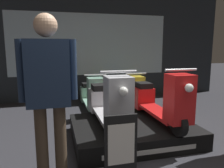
# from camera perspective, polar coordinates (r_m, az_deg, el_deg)

# --- Properties ---
(shop_wall_back) EXTENTS (8.06, 0.09, 3.20)m
(shop_wall_back) POSITION_cam_1_polar(r_m,az_deg,el_deg) (6.30, -5.63, 10.65)
(shop_wall_back) COLOR #23282D
(shop_wall_back) RESTS_ON ground_plane
(display_platform) EXTENTS (1.91, 1.45, 0.27)m
(display_platform) POSITION_cam_1_polar(r_m,az_deg,el_deg) (3.66, 5.43, -12.06)
(display_platform) COLOR black
(display_platform) RESTS_ON ground_plane
(scooter_display_left) EXTENTS (0.46, 1.71, 0.93)m
(scooter_display_left) POSITION_cam_1_polar(r_m,az_deg,el_deg) (3.33, -1.12, -5.23)
(scooter_display_left) COLOR black
(scooter_display_left) RESTS_ON display_platform
(scooter_display_right) EXTENTS (0.46, 1.71, 0.93)m
(scooter_display_right) POSITION_cam_1_polar(r_m,az_deg,el_deg) (3.63, 12.28, -4.23)
(scooter_display_right) COLOR black
(scooter_display_right) RESTS_ON display_platform
(scooter_backrow_0) EXTENTS (0.46, 1.71, 0.93)m
(scooter_backrow_0) POSITION_cam_1_polar(r_m,az_deg,el_deg) (5.14, -5.44, -3.01)
(scooter_backrow_0) COLOR black
(scooter_backrow_0) RESTS_ON ground_plane
(scooter_backrow_1) EXTENTS (0.46, 1.71, 0.93)m
(scooter_backrow_1) POSITION_cam_1_polar(r_m,az_deg,el_deg) (5.35, 3.97, -2.49)
(scooter_backrow_1) COLOR black
(scooter_backrow_1) RESTS_ON ground_plane
(person_left_browsing) EXTENTS (0.60, 0.25, 1.82)m
(person_left_browsing) POSITION_cam_1_polar(r_m,az_deg,el_deg) (2.37, -16.26, -0.41)
(person_left_browsing) COLOR #473828
(person_left_browsing) RESTS_ON ground_plane
(price_sign_board) EXTENTS (0.37, 0.04, 0.77)m
(price_sign_board) POSITION_cam_1_polar(r_m,az_deg,el_deg) (2.49, 2.32, -16.42)
(price_sign_board) COLOR black
(price_sign_board) RESTS_ON ground_plane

